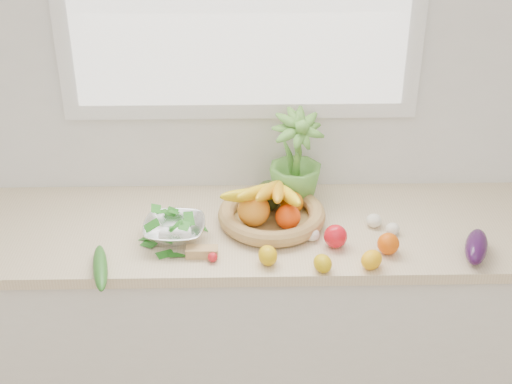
{
  "coord_description": "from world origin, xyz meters",
  "views": [
    {
      "loc": [
        0.01,
        -0.22,
        2.27
      ],
      "look_at": [
        0.05,
        1.93,
        1.05
      ],
      "focal_mm": 50.0,
      "sensor_mm": 36.0,
      "label": 1
    }
  ],
  "objects_px": {
    "potted_herb": "(296,158)",
    "colander_with_spinach": "(174,226)",
    "eggplant": "(476,247)",
    "apple": "(336,236)",
    "cucumber": "(100,267)",
    "fruit_basket": "(271,209)"
  },
  "relations": [
    {
      "from": "eggplant",
      "to": "colander_with_spinach",
      "type": "height_order",
      "value": "colander_with_spinach"
    },
    {
      "from": "eggplant",
      "to": "cucumber",
      "type": "bearing_deg",
      "value": -176.72
    },
    {
      "from": "apple",
      "to": "eggplant",
      "type": "bearing_deg",
      "value": -8.78
    },
    {
      "from": "apple",
      "to": "potted_herb",
      "type": "xyz_separation_m",
      "value": [
        -0.12,
        0.31,
        0.14
      ]
    },
    {
      "from": "apple",
      "to": "fruit_basket",
      "type": "distance_m",
      "value": 0.27
    },
    {
      "from": "cucumber",
      "to": "potted_herb",
      "type": "height_order",
      "value": "potted_herb"
    },
    {
      "from": "eggplant",
      "to": "fruit_basket",
      "type": "xyz_separation_m",
      "value": [
        -0.68,
        0.23,
        0.02
      ]
    },
    {
      "from": "potted_herb",
      "to": "colander_with_spinach",
      "type": "distance_m",
      "value": 0.52
    },
    {
      "from": "apple",
      "to": "potted_herb",
      "type": "height_order",
      "value": "potted_herb"
    },
    {
      "from": "potted_herb",
      "to": "colander_with_spinach",
      "type": "height_order",
      "value": "potted_herb"
    },
    {
      "from": "colander_with_spinach",
      "to": "potted_herb",
      "type": "bearing_deg",
      "value": 30.76
    },
    {
      "from": "apple",
      "to": "eggplant",
      "type": "distance_m",
      "value": 0.47
    },
    {
      "from": "eggplant",
      "to": "apple",
      "type": "bearing_deg",
      "value": 171.22
    },
    {
      "from": "eggplant",
      "to": "potted_herb",
      "type": "bearing_deg",
      "value": 146.88
    },
    {
      "from": "potted_herb",
      "to": "eggplant",
      "type": "bearing_deg",
      "value": -33.12
    },
    {
      "from": "apple",
      "to": "potted_herb",
      "type": "relative_size",
      "value": 0.23
    },
    {
      "from": "apple",
      "to": "colander_with_spinach",
      "type": "relative_size",
      "value": 0.36
    },
    {
      "from": "cucumber",
      "to": "fruit_basket",
      "type": "height_order",
      "value": "fruit_basket"
    },
    {
      "from": "apple",
      "to": "fruit_basket",
      "type": "bearing_deg",
      "value": 143.7
    },
    {
      "from": "eggplant",
      "to": "potted_herb",
      "type": "xyz_separation_m",
      "value": [
        -0.58,
        0.38,
        0.14
      ]
    },
    {
      "from": "eggplant",
      "to": "potted_herb",
      "type": "height_order",
      "value": "potted_herb"
    },
    {
      "from": "eggplant",
      "to": "fruit_basket",
      "type": "height_order",
      "value": "fruit_basket"
    }
  ]
}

